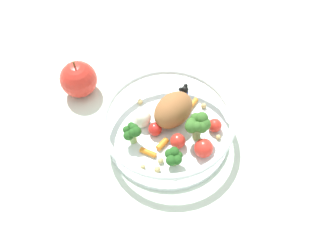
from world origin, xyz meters
TOP-DOWN VIEW (x-y plane):
  - ground_plane at (0.00, 0.00)m, footprint 2.40×2.40m
  - food_container at (0.01, 0.01)m, footprint 0.23×0.23m
  - loose_apple at (0.20, -0.03)m, footprint 0.07×0.07m

SIDE VIEW (x-z plane):
  - ground_plane at x=0.00m, z-range 0.00..0.00m
  - food_container at x=0.01m, z-range 0.00..0.07m
  - loose_apple at x=0.20m, z-range -0.01..0.08m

